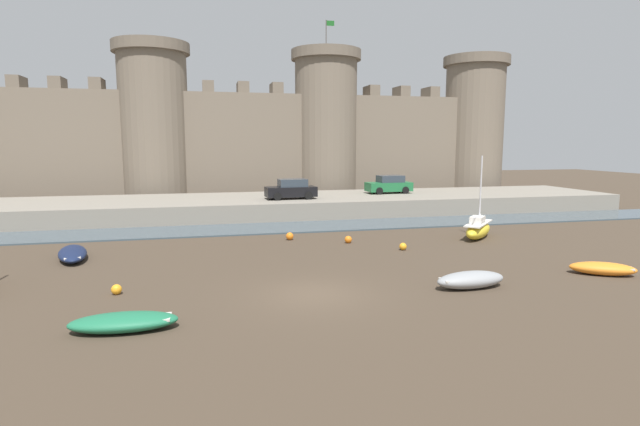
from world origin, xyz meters
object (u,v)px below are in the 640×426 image
mooring_buoy_near_channel (117,289)px  rowboat_near_channel_left (124,322)px  car_quay_west (389,185)px  sailboat_foreground_left (478,229)px  car_quay_centre_west (291,189)px  mooring_buoy_mid_mud (403,246)px  mooring_buoy_off_centre (348,239)px  rowboat_near_channel_right (471,279)px  rowboat_foreground_centre (603,268)px  mooring_buoy_near_shore (290,236)px  rowboat_midflat_right (73,253)px

mooring_buoy_near_channel → rowboat_near_channel_left: bearing=-78.3°
rowboat_near_channel_left → car_quay_west: bearing=53.8°
sailboat_foreground_left → rowboat_near_channel_left: 22.70m
car_quay_west → car_quay_centre_west: 9.81m
mooring_buoy_mid_mud → mooring_buoy_off_centre: bearing=132.9°
rowboat_near_channel_right → car_quay_west: 25.16m
rowboat_near_channel_right → sailboat_foreground_left: bearing=57.8°
rowboat_near_channel_right → car_quay_west: (5.79, 24.41, 1.86)m
rowboat_near_channel_right → sailboat_foreground_left: (6.19, 9.85, 0.22)m
rowboat_foreground_centre → sailboat_foreground_left: bearing=94.9°
mooring_buoy_mid_mud → car_quay_centre_west: 14.93m
mooring_buoy_off_centre → car_quay_centre_west: car_quay_centre_west is taller
mooring_buoy_mid_mud → mooring_buoy_near_shore: bearing=142.4°
sailboat_foreground_left → mooring_buoy_off_centre: size_ratio=11.84×
rowboat_foreground_centre → mooring_buoy_near_shore: 17.00m
rowboat_midflat_right → mooring_buoy_near_channel: size_ratio=10.23×
mooring_buoy_near_shore → car_quay_centre_west: bearing=79.3°
mooring_buoy_off_centre → car_quay_centre_west: 11.92m
mooring_buoy_near_channel → car_quay_west: 29.77m
rowboat_near_channel_left → car_quay_centre_west: (9.64, 23.62, 1.93)m
rowboat_midflat_right → mooring_buoy_off_centre: (15.14, 0.75, -0.09)m
mooring_buoy_mid_mud → car_quay_west: size_ratio=0.10×
mooring_buoy_near_channel → mooring_buoy_off_centre: bearing=33.1°
sailboat_foreground_left → mooring_buoy_near_channel: sailboat_foreground_left is taller
rowboat_near_channel_right → mooring_buoy_off_centre: 10.47m
mooring_buoy_off_centre → mooring_buoy_near_channel: size_ratio=1.07×
mooring_buoy_near_shore → car_quay_centre_west: size_ratio=0.11×
car_quay_west → rowboat_foreground_centre: bearing=-87.1°
rowboat_near_channel_left → mooring_buoy_mid_mud: 16.41m
mooring_buoy_near_shore → mooring_buoy_mid_mud: mooring_buoy_near_shore is taller
sailboat_foreground_left → mooring_buoy_near_shore: (-11.74, 2.15, -0.36)m
rowboat_near_channel_left → car_quay_centre_west: 25.59m
rowboat_near_channel_right → car_quay_centre_west: car_quay_centre_west is taller
mooring_buoy_near_shore → mooring_buoy_mid_mud: (5.71, -4.40, -0.03)m
rowboat_near_channel_left → mooring_buoy_mid_mud: size_ratio=8.29×
rowboat_near_channel_right → mooring_buoy_near_shore: bearing=114.8°
rowboat_near_channel_left → mooring_buoy_near_shore: rowboat_near_channel_left is taller
rowboat_midflat_right → mooring_buoy_near_channel: 7.73m
mooring_buoy_mid_mud → car_quay_centre_west: (-3.85, 14.29, 2.02)m
sailboat_foreground_left → mooring_buoy_near_channel: bearing=-160.0°
sailboat_foreground_left → rowboat_foreground_centre: size_ratio=1.76×
rowboat_near_channel_left → mooring_buoy_near_shore: (7.78, 13.74, -0.07)m
rowboat_midflat_right → mooring_buoy_mid_mud: bearing=-6.1°
rowboat_near_channel_right → mooring_buoy_near_channel: bearing=170.2°
rowboat_foreground_centre → car_quay_centre_west: 23.96m
mooring_buoy_near_shore → car_quay_west: size_ratio=0.11×
mooring_buoy_near_channel → car_quay_centre_west: (10.51, 19.44, 2.03)m
rowboat_foreground_centre → mooring_buoy_mid_mud: 9.83m
rowboat_near_channel_left → car_quay_west: car_quay_west is taller
rowboat_foreground_centre → mooring_buoy_near_channel: rowboat_foreground_centre is taller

